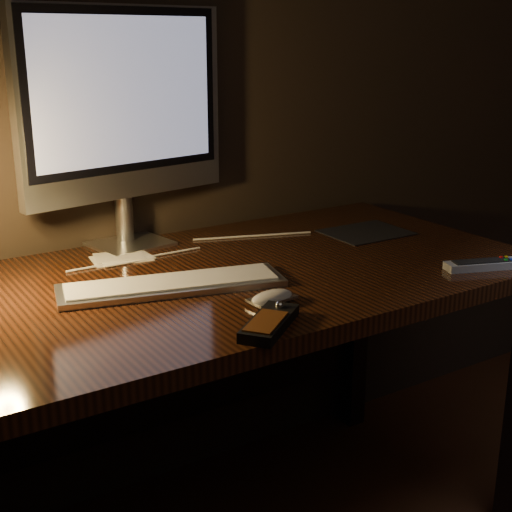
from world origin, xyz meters
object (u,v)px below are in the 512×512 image
monitor (124,108)px  keyboard (172,284)px  desk (184,322)px  media_remote (269,322)px  tv_remote (482,265)px  mouse (272,299)px

monitor → keyboard: 0.48m
desk → monitor: (-0.02, 0.25, 0.47)m
desk → monitor: size_ratio=2.75×
monitor → keyboard: monitor is taller
desk → media_remote: 0.41m
media_remote → monitor: bearing=52.6°
desk → tv_remote: bearing=-31.9°
desk → monitor: bearing=94.8°
monitor → mouse: (0.07, -0.53, -0.34)m
keyboard → mouse: bearing=-41.4°
keyboard → monitor: bearing=95.3°
desk → keyboard: bearing=-127.5°
mouse → media_remote: media_remote is taller
monitor → keyboard: size_ratio=1.22×
keyboard → mouse: (0.13, -0.19, 0.00)m
media_remote → keyboard: bearing=63.2°
tv_remote → monitor: bearing=155.2°
desk → monitor: 0.53m
desk → tv_remote: (0.58, -0.36, 0.14)m
monitor → tv_remote: bearing=-54.6°
desk → mouse: 0.32m
desk → media_remote: (-0.02, -0.39, 0.14)m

